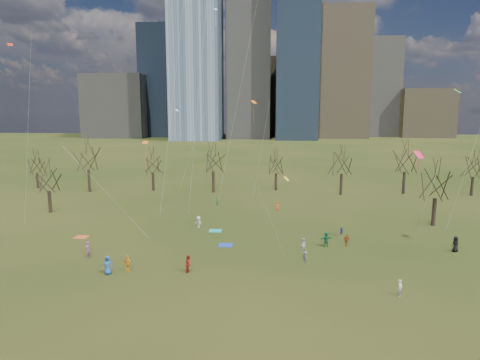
# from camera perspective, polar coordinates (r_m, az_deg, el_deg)

# --- Properties ---
(ground) EXTENTS (500.00, 500.00, 0.00)m
(ground) POSITION_cam_1_polar(r_m,az_deg,el_deg) (43.19, -1.09, -11.80)
(ground) COLOR black
(ground) RESTS_ON ground
(downtown_skyline) EXTENTS (212.50, 78.00, 118.00)m
(downtown_skyline) POSITION_cam_1_polar(r_m,az_deg,el_deg) (251.98, 2.56, 14.57)
(downtown_skyline) COLOR slate
(downtown_skyline) RESTS_ON ground
(bare_tree_row) EXTENTS (113.04, 29.80, 9.50)m
(bare_tree_row) POSITION_cam_1_polar(r_m,az_deg,el_deg) (78.04, 1.18, 2.32)
(bare_tree_row) COLOR black
(bare_tree_row) RESTS_ON ground
(blanket_teal) EXTENTS (1.60, 1.50, 0.03)m
(blanket_teal) POSITION_cam_1_polar(r_m,az_deg,el_deg) (56.22, -3.31, -6.77)
(blanket_teal) COLOR teal
(blanket_teal) RESTS_ON ground
(blanket_navy) EXTENTS (1.60, 1.50, 0.03)m
(blanket_navy) POSITION_cam_1_polar(r_m,az_deg,el_deg) (50.39, -1.93, -8.67)
(blanket_navy) COLOR #243BA9
(blanket_navy) RESTS_ON ground
(blanket_crimson) EXTENTS (1.60, 1.50, 0.03)m
(blanket_crimson) POSITION_cam_1_polar(r_m,az_deg,el_deg) (56.98, -20.40, -7.13)
(blanket_crimson) COLOR #CE4E29
(blanket_crimson) RESTS_ON ground
(person_0) EXTENTS (0.96, 0.70, 1.83)m
(person_0) POSITION_cam_1_polar(r_m,az_deg,el_deg) (43.46, -17.24, -10.80)
(person_0) COLOR #265FA5
(person_0) RESTS_ON ground
(person_1) EXTENTS (0.60, 0.64, 1.47)m
(person_1) POSITION_cam_1_polar(r_m,az_deg,el_deg) (39.48, 20.56, -13.33)
(person_1) COLOR silver
(person_1) RESTS_ON ground
(person_2) EXTENTS (0.75, 0.92, 1.74)m
(person_2) POSITION_cam_1_polar(r_m,az_deg,el_deg) (42.42, -6.84, -11.01)
(person_2) COLOR #AF2119
(person_2) RESTS_ON ground
(person_3) EXTENTS (0.86, 0.93, 1.26)m
(person_3) POSITION_cam_1_polar(r_m,az_deg,el_deg) (45.07, 8.70, -10.14)
(person_3) COLOR #5D5D61
(person_3) RESTS_ON ground
(person_4) EXTENTS (1.04, 0.72, 1.64)m
(person_4) POSITION_cam_1_polar(r_m,az_deg,el_deg) (43.62, -14.72, -10.75)
(person_4) COLOR #F8A61B
(person_4) RESTS_ON ground
(person_5) EXTENTS (1.70, 1.15, 1.76)m
(person_5) POSITION_cam_1_polar(r_m,az_deg,el_deg) (50.66, 11.40, -7.72)
(person_5) COLOR #1A7742
(person_5) RESTS_ON ground
(person_6) EXTENTS (1.02, 0.88, 1.77)m
(person_6) POSITION_cam_1_polar(r_m,az_deg,el_deg) (53.45, 26.79, -7.65)
(person_6) COLOR black
(person_6) RESTS_ON ground
(person_7) EXTENTS (0.45, 0.67, 1.80)m
(person_7) POSITION_cam_1_polar(r_m,az_deg,el_deg) (48.71, -19.64, -8.76)
(person_7) COLOR #9D4E94
(person_7) RESTS_ON ground
(person_8) EXTENTS (0.54, 0.57, 0.92)m
(person_8) POSITION_cam_1_polar(r_m,az_deg,el_deg) (55.95, 13.35, -6.61)
(person_8) COLOR #252BA1
(person_8) RESTS_ON ground
(person_9) EXTENTS (1.16, 1.01, 1.56)m
(person_9) POSITION_cam_1_polar(r_m,az_deg,el_deg) (57.67, -5.58, -5.60)
(person_9) COLOR white
(person_9) RESTS_ON ground
(person_10) EXTENTS (0.90, 0.58, 1.42)m
(person_10) POSITION_cam_1_polar(r_m,az_deg,el_deg) (51.44, 13.99, -7.75)
(person_10) COLOR #B34719
(person_10) RESTS_ON ground
(person_12) EXTENTS (0.61, 0.76, 1.35)m
(person_12) POSITION_cam_1_polar(r_m,az_deg,el_deg) (67.70, 5.00, -3.45)
(person_12) COLOR #F2511A
(person_12) RESTS_ON ground
(person_13) EXTENTS (0.56, 0.65, 1.51)m
(person_13) POSITION_cam_1_polar(r_m,az_deg,el_deg) (70.70, -3.03, -2.82)
(person_13) COLOR #1B7C41
(person_13) RESTS_ON ground
(person_14) EXTENTS (0.92, 0.86, 1.52)m
(person_14) POSITION_cam_1_polar(r_m,az_deg,el_deg) (48.50, 8.40, -8.56)
(person_14) COLOR silver
(person_14) RESTS_ON ground
(kites_airborne) EXTENTS (54.97, 37.34, 28.95)m
(kites_airborne) POSITION_cam_1_polar(r_m,az_deg,el_deg) (55.09, -1.49, 6.16)
(kites_airborne) COLOR orange
(kites_airborne) RESTS_ON ground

